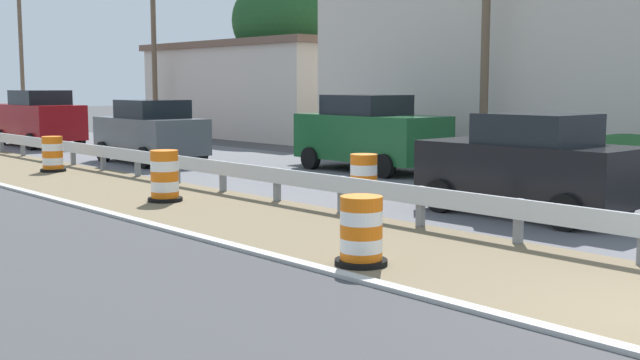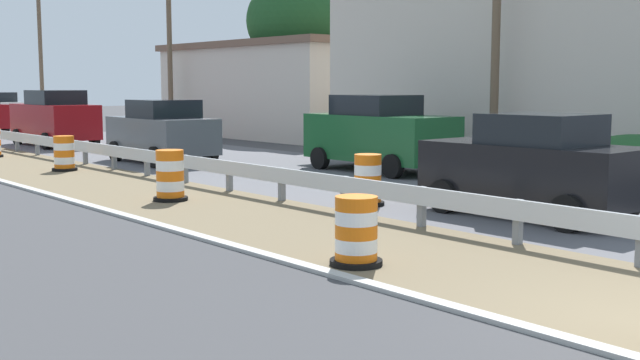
{
  "view_description": "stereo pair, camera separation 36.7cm",
  "coord_description": "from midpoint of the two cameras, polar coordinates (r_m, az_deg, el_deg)",
  "views": [
    {
      "loc": [
        -8.11,
        -3.11,
        2.46
      ],
      "look_at": [
        0.56,
        6.66,
        0.87
      ],
      "focal_mm": 44.36,
      "sensor_mm": 36.0,
      "label": 1
    },
    {
      "loc": [
        -7.83,
        -3.35,
        2.46
      ],
      "look_at": [
        0.56,
        6.66,
        0.87
      ],
      "focal_mm": 44.36,
      "sensor_mm": 36.0,
      "label": 2
    }
  ],
  "objects": [
    {
      "name": "guardrail_median",
      "position": [
        12.5,
        14.75,
        -2.23
      ],
      "size": [
        0.18,
        54.01,
        0.71
      ],
      "color": "silver",
      "rests_on": "ground"
    },
    {
      "name": "utility_pole_near",
      "position": [
        22.96,
        13.1,
        12.57
      ],
      "size": [
        0.24,
        1.8,
        9.24
      ],
      "color": "brown",
      "rests_on": "ground"
    },
    {
      "name": "utility_pole_far",
      "position": [
        51.25,
        -19.32,
        8.85
      ],
      "size": [
        0.24,
        1.8,
        8.7
      ],
      "color": "brown",
      "rests_on": "ground"
    },
    {
      "name": "car_trailing_near_lane",
      "position": [
        22.42,
        4.77,
        3.39
      ],
      "size": [
        2.16,
        4.51,
        2.15
      ],
      "rotation": [
        0.0,
        0.0,
        -1.57
      ],
      "color": "#195128",
      "rests_on": "ground"
    },
    {
      "name": "traffic_barrel_nearest",
      "position": [
        10.78,
        3.6,
        -3.95
      ],
      "size": [
        0.73,
        0.73,
        0.95
      ],
      "color": "orange",
      "rests_on": "ground"
    },
    {
      "name": "car_trailing_far_lane",
      "position": [
        33.21,
        -18.3,
        4.26
      ],
      "size": [
        2.12,
        4.74,
        2.21
      ],
      "rotation": [
        0.0,
        0.0,
        1.57
      ],
      "color": "maroon",
      "rests_on": "ground"
    },
    {
      "name": "tree_roadside",
      "position": [
        35.95,
        -1.4,
        11.38
      ],
      "size": [
        4.49,
        4.49,
        7.28
      ],
      "color": "brown",
      "rests_on": "ground"
    },
    {
      "name": "utility_pole_mid",
      "position": [
        38.65,
        -10.51,
        8.86
      ],
      "size": [
        0.24,
        1.8,
        7.35
      ],
      "color": "brown",
      "rests_on": "ground"
    },
    {
      "name": "roadside_shop_far",
      "position": [
        38.37,
        -1.46,
        6.57
      ],
      "size": [
        8.36,
        12.4,
        4.39
      ],
      "color": "beige",
      "rests_on": "ground"
    },
    {
      "name": "traffic_barrel_far",
      "position": [
        23.56,
        -17.55,
        1.72
      ],
      "size": [
        0.7,
        0.7,
        1.0
      ],
      "color": "orange",
      "rests_on": "ground"
    },
    {
      "name": "car_distant_b",
      "position": [
        15.19,
        15.82,
        1.02
      ],
      "size": [
        2.07,
        4.07,
        1.92
      ],
      "rotation": [
        0.0,
        0.0,
        1.59
      ],
      "color": "black",
      "rests_on": "ground"
    },
    {
      "name": "roadside_shop_near",
      "position": [
        26.59,
        17.96,
        8.21
      ],
      "size": [
        7.28,
        15.82,
        6.38
      ],
      "color": "beige",
      "rests_on": "ground"
    },
    {
      "name": "traffic_barrel_mid",
      "position": [
        16.96,
        -10.15,
        0.16
      ],
      "size": [
        0.73,
        0.73,
        1.08
      ],
      "color": "orange",
      "rests_on": "ground"
    },
    {
      "name": "traffic_barrel_close",
      "position": [
        16.08,
        4.12,
        -0.18
      ],
      "size": [
        0.69,
        0.69,
        1.05
      ],
      "color": "orange",
      "rests_on": "ground"
    },
    {
      "name": "bush_roadside",
      "position": [
        19.28,
        22.25,
        1.09
      ],
      "size": [
        2.69,
        2.69,
        1.33
      ],
      "primitive_type": "ellipsoid",
      "color": "#1E4C23",
      "rests_on": "ground"
    },
    {
      "name": "car_lead_near_lane",
      "position": [
        25.23,
        -10.92,
        3.48
      ],
      "size": [
        2.15,
        4.17,
        1.97
      ],
      "rotation": [
        0.0,
        0.0,
        1.55
      ],
      "color": "#4C5156",
      "rests_on": "ground"
    }
  ]
}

